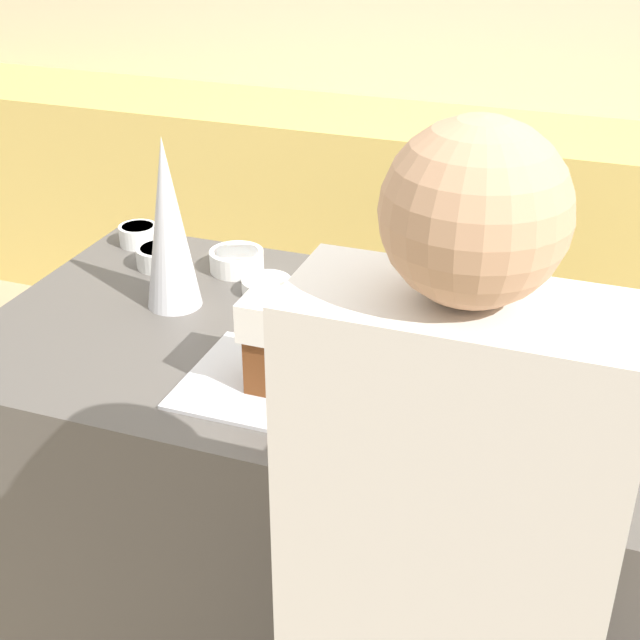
% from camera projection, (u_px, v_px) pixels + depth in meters
% --- Properties ---
extents(ground_plane, '(12.00, 12.00, 0.00)m').
position_uv_depth(ground_plane, '(314.00, 638.00, 2.41)').
color(ground_plane, tan).
extents(wall_back, '(8.00, 0.05, 2.60)m').
position_uv_depth(wall_back, '(500.00, 9.00, 3.60)').
color(wall_back, beige).
rests_on(wall_back, ground_plane).
extents(back_cabinet_block, '(6.00, 0.60, 0.91)m').
position_uv_depth(back_cabinet_block, '(467.00, 232.00, 3.73)').
color(back_cabinet_block, '#DBBC60').
rests_on(back_cabinet_block, ground_plane).
extents(kitchen_island, '(1.52, 0.89, 0.92)m').
position_uv_depth(kitchen_island, '(313.00, 505.00, 2.19)').
color(kitchen_island, '#514C47').
rests_on(kitchen_island, ground_plane).
extents(baking_tray, '(0.46, 0.32, 0.01)m').
position_uv_depth(baking_tray, '(296.00, 388.00, 1.80)').
color(baking_tray, silver).
rests_on(baking_tray, kitchen_island).
extents(gingerbread_house, '(0.20, 0.14, 0.29)m').
position_uv_depth(gingerbread_house, '(296.00, 340.00, 1.75)').
color(gingerbread_house, brown).
rests_on(gingerbread_house, baking_tray).
extents(decorative_tree, '(0.13, 0.13, 0.41)m').
position_uv_depth(decorative_tree, '(168.00, 224.00, 2.04)').
color(decorative_tree, silver).
rests_on(decorative_tree, kitchen_island).
extents(candy_bowl_near_tray_left, '(0.12, 0.12, 0.04)m').
position_uv_depth(candy_bowl_near_tray_left, '(485.00, 291.00, 2.14)').
color(candy_bowl_near_tray_left, white).
rests_on(candy_bowl_near_tray_left, kitchen_island).
extents(candy_bowl_far_left, '(0.12, 0.12, 0.04)m').
position_uv_depth(candy_bowl_far_left, '(267.00, 286.00, 2.18)').
color(candy_bowl_far_left, silver).
rests_on(candy_bowl_far_left, kitchen_island).
extents(candy_bowl_near_tray_right, '(0.13, 0.13, 0.05)m').
position_uv_depth(candy_bowl_near_tray_right, '(161.00, 256.00, 2.31)').
color(candy_bowl_near_tray_right, white).
rests_on(candy_bowl_near_tray_right, kitchen_island).
extents(candy_bowl_beside_tree, '(0.10, 0.10, 0.05)m').
position_uv_depth(candy_bowl_beside_tree, '(138.00, 234.00, 2.44)').
color(candy_bowl_beside_tree, white).
rests_on(candy_bowl_beside_tree, kitchen_island).
extents(candy_bowl_center_rear, '(0.14, 0.14, 0.05)m').
position_uv_depth(candy_bowl_center_rear, '(237.00, 260.00, 2.29)').
color(candy_bowl_center_rear, white).
rests_on(candy_bowl_center_rear, kitchen_island).
extents(candy_bowl_behind_tray, '(0.11, 0.11, 0.05)m').
position_uv_depth(candy_bowl_behind_tray, '(452.00, 350.00, 1.89)').
color(candy_bowl_behind_tray, white).
rests_on(candy_bowl_behind_tray, kitchen_island).
extents(cookbook, '(0.23, 0.18, 0.02)m').
position_uv_depth(cookbook, '(386.00, 294.00, 2.16)').
color(cookbook, '#3F598C').
rests_on(cookbook, kitchen_island).
extents(mug, '(0.08, 0.08, 0.10)m').
position_uv_depth(mug, '(498.00, 312.00, 1.99)').
color(mug, white).
rests_on(mug, kitchen_island).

